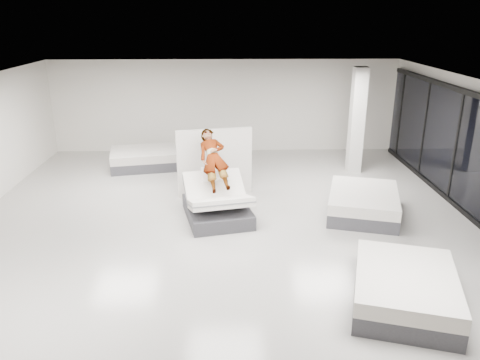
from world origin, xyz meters
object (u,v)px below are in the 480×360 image
Objects in this scene: hero_bed at (217,204)px; flat_bed_right_near at (405,289)px; remote at (226,180)px; flat_bed_left_far at (144,158)px; column at (357,121)px; person at (214,167)px; flat_bed_right_far at (363,203)px; divider_panel at (215,162)px.

hero_bed reaches higher than flat_bed_right_near.
remote is 0.06× the size of flat_bed_right_near.
flat_bed_left_far is at bearing 110.28° from remote.
flat_bed_right_near is 7.28m from column.
hero_bed is at bearing 131.30° from flat_bed_right_near.
hero_bed is 0.93× the size of flat_bed_left_far.
person is at bearing 129.67° from flat_bed_right_near.
flat_bed_right_far is (3.63, -0.16, -0.90)m from person.
column reaches higher than person.
divider_panel is at bearing -47.09° from flat_bed_left_far.
flat_bed_left_far is 6.75m from column.
remote is at bearing -90.63° from divider_panel.
flat_bed_right_near is at bearing -95.26° from flat_bed_right_far.
remote is (0.22, 0.01, 0.61)m from hero_bed.
remote reaches higher than flat_bed_right_near.
hero_bed is 0.68× the size of column.
person is at bearing 177.48° from flat_bed_right_far.
column is at bearing 12.14° from divider_panel.
person is 5.29m from column.
flat_bed_right_far is 7.15m from flat_bed_left_far.
remote is at bearing -56.99° from flat_bed_left_far.
column reaches higher than hero_bed.
flat_bed_right_near is at bearing -63.51° from remote.
hero_bed reaches higher than remote.
hero_bed reaches higher than flat_bed_left_far.
column is at bearing 79.56° from flat_bed_right_far.
person is 0.87× the size of divider_panel.
person is 5.21m from flat_bed_right_near.
person is at bearing 102.72° from hero_bed.
divider_panel reaches higher than flat_bed_right_near.
flat_bed_right_near is (3.29, -5.21, -0.62)m from divider_panel.
person is 0.76× the size of flat_bed_left_far.
column is (6.59, -0.62, 1.32)m from flat_bed_left_far.
remote is 3.41m from flat_bed_right_far.
flat_bed_right_far is 1.07× the size of flat_bed_left_far.
flat_bed_right_far is at bearing -100.44° from column.
hero_bed is 3.56m from flat_bed_right_far.
column reaches higher than remote.
column is (0.96, 7.10, 1.30)m from flat_bed_right_near.
hero_bed is at bearing -90.00° from person.
person is 12.53× the size of remote.
column is (3.95, 3.44, 0.63)m from remote.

